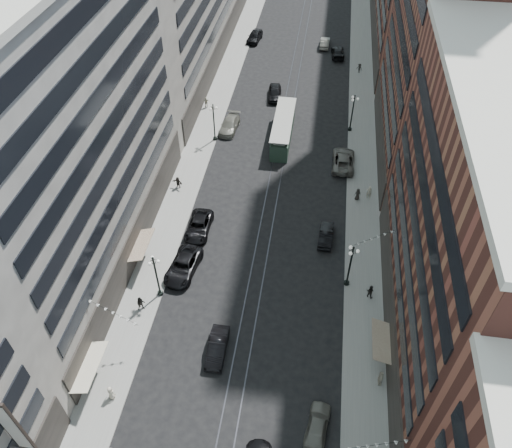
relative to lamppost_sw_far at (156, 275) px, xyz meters
The scene contains 32 objects.
ground 33.44m from the lamppost_sw_far, 73.96° to the left, with size 220.00×220.00×0.00m, color black.
sidewalk_west 42.15m from the lamppost_sw_far, 92.45° to the left, with size 4.00×180.00×0.15m, color gray.
sidewalk_east 46.70m from the lamppost_sw_far, 64.31° to the left, with size 4.00×180.00×0.15m, color gray.
rail_west 42.96m from the lamppost_sw_far, 78.56° to the left, with size 0.12×180.00×0.02m, color #2D2D33.
rail_east 43.26m from the lamppost_sw_far, 76.74° to the left, with size 0.12×180.00×0.02m, color #2D2D33.
building_west_mid 14.31m from the lamppost_sw_far, 147.34° to the left, with size 8.00×36.00×28.00m, color #ABA598.
building_east_mid 27.67m from the lamppost_sw_far, ahead, with size 8.00×30.00×24.00m, color brown.
lamppost_sw_far is the anchor object (origin of this frame).
lamppost_sw_mid 27.00m from the lamppost_sw_far, 90.00° to the left, with size 1.03×1.14×5.52m.
lamppost_se_far 18.83m from the lamppost_sw_far, 12.26° to the left, with size 1.03×1.14×5.52m.
lamppost_se_mid 36.91m from the lamppost_sw_far, 60.10° to the left, with size 1.03×1.14×5.52m.
streetcar 30.27m from the lamppost_sw_far, 72.28° to the left, with size 2.52×11.39×3.15m.
car_2 4.35m from the lamppost_sw_far, 65.27° to the left, with size 2.68×5.82×1.62m, color black.
car_4 19.97m from the lamppost_sw_far, 34.74° to the right, with size 1.70×4.24×1.44m, color #626057.
car_5 9.19m from the lamppost_sw_far, 38.54° to the right, with size 1.58×4.54×1.50m, color black.
pedestrian_1 11.39m from the lamppost_sw_far, 94.89° to the right, with size 0.76×0.42×1.56m, color beige.
pedestrian_2 3.17m from the lamppost_sw_far, 121.54° to the right, with size 0.83×0.45×1.71m, color black.
pedestrian_4 22.45m from the lamppost_sw_far, 17.29° to the right, with size 1.09×0.50×1.86m, color #B9AF99.
car_7 9.84m from the lamppost_sw_far, 79.12° to the left, with size 2.50×5.43×1.51m, color black.
car_8 29.99m from the lamppost_sw_far, 87.07° to the left, with size 2.19×5.39×1.57m, color slate.
car_9 58.92m from the lamppost_sw_far, 89.22° to the left, with size 2.08×5.16×1.76m, color black.
car_10 19.09m from the lamppost_sw_far, 32.36° to the left, with size 1.50×4.29×1.41m, color black.
car_11 29.77m from the lamppost_sw_far, 53.63° to the left, with size 2.75×5.96×1.66m, color #625F57.
car_12 57.21m from the lamppost_sw_far, 73.75° to the left, with size 2.11×5.19×1.51m, color black.
car_13 40.14m from the lamppost_sw_far, 80.21° to the left, with size 1.98×4.92×1.68m, color black.
car_14 59.93m from the lamppost_sw_far, 76.87° to the left, with size 1.57×4.49×1.48m, color #67665B.
pedestrian_5 16.66m from the lamppost_sw_far, 98.43° to the left, with size 1.42×0.41×1.53m, color black.
pedestrian_6 35.24m from the lamppost_sw_far, 94.85° to the left, with size 0.97×0.44×1.65m, color #A9A38C.
pedestrian_7 20.94m from the lamppost_sw_far, ahead, with size 0.78×0.43×1.60m, color black.
pedestrian_8 27.38m from the lamppost_sw_far, 40.50° to the left, with size 0.65×0.42×1.77m, color #B1A992.
pedestrian_9 53.01m from the lamppost_sw_far, 68.18° to the left, with size 1.01×0.42×1.56m, color black.
pedestrian_extra_0 26.08m from the lamppost_sw_far, 41.66° to the left, with size 0.77×0.42×1.57m, color black.
Camera 1 is at (4.71, -0.96, 40.11)m, focal length 35.00 mm.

